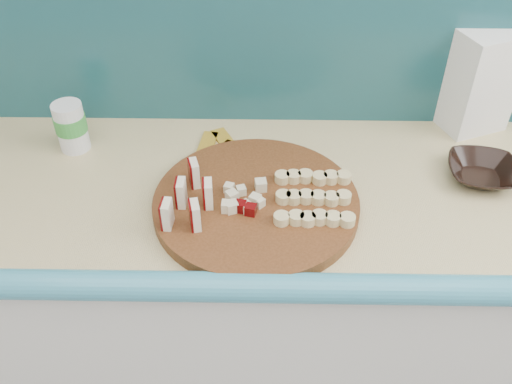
{
  "coord_description": "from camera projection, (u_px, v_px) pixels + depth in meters",
  "views": [
    {
      "loc": [
        0.04,
        0.5,
        1.76
      ],
      "look_at": [
        0.03,
        1.42,
        0.96
      ],
      "focal_mm": 40.0,
      "sensor_mm": 36.0,
      "label": 1
    }
  ],
  "objects": [
    {
      "name": "flour_bag",
      "position": [
        481.0,
        81.0,
        1.42
      ],
      "size": [
        0.18,
        0.16,
        0.26
      ],
      "primitive_type": "cube",
      "rotation": [
        0.0,
        0.0,
        0.39
      ],
      "color": "white",
      "rests_on": "kitchen_counter"
    },
    {
      "name": "kitchen_counter",
      "position": [
        282.0,
        309.0,
        1.61
      ],
      "size": [
        2.2,
        0.63,
        0.91
      ],
      "color": "silver",
      "rests_on": "ground"
    },
    {
      "name": "backsplash",
      "position": [
        289.0,
        30.0,
        1.37
      ],
      "size": [
        2.2,
        0.02,
        0.5
      ],
      "primitive_type": "cube",
      "color": "teal",
      "rests_on": "kitchen_counter"
    },
    {
      "name": "apple_wedges",
      "position": [
        189.0,
        197.0,
        1.19
      ],
      "size": [
        0.1,
        0.17,
        0.06
      ],
      "color": "beige",
      "rests_on": "cutting_board"
    },
    {
      "name": "banana_peel",
      "position": [
        228.0,
        151.0,
        1.41
      ],
      "size": [
        0.23,
        0.19,
        0.01
      ],
      "rotation": [
        0.0,
        0.0,
        0.3
      ],
      "color": "gold",
      "rests_on": "kitchen_counter"
    },
    {
      "name": "canister",
      "position": [
        71.0,
        126.0,
        1.38
      ],
      "size": [
        0.08,
        0.08,
        0.13
      ],
      "rotation": [
        0.0,
        0.0,
        -0.29
      ],
      "color": "silver",
      "rests_on": "kitchen_counter"
    },
    {
      "name": "banana_slices",
      "position": [
        313.0,
        197.0,
        1.22
      ],
      "size": [
        0.17,
        0.17,
        0.02
      ],
      "color": "#D4BF81",
      "rests_on": "cutting_board"
    },
    {
      "name": "cutting_board",
      "position": [
        256.0,
        204.0,
        1.24
      ],
      "size": [
        0.46,
        0.46,
        0.03
      ],
      "primitive_type": "cylinder",
      "rotation": [
        0.0,
        0.0,
        -0.03
      ],
      "color": "#42240E",
      "rests_on": "kitchen_counter"
    },
    {
      "name": "apple_chunks",
      "position": [
        243.0,
        195.0,
        1.23
      ],
      "size": [
        0.07,
        0.08,
        0.02
      ],
      "color": "beige",
      "rests_on": "cutting_board"
    },
    {
      "name": "brown_bowl",
      "position": [
        482.0,
        172.0,
        1.32
      ],
      "size": [
        0.18,
        0.18,
        0.04
      ],
      "primitive_type": "imported",
      "rotation": [
        0.0,
        0.0,
        -0.14
      ],
      "color": "black",
      "rests_on": "kitchen_counter"
    }
  ]
}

